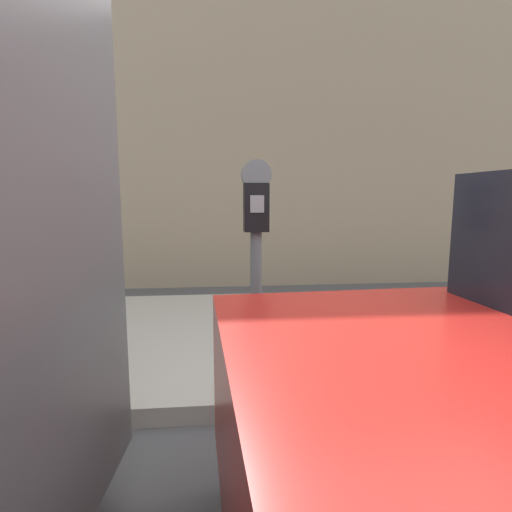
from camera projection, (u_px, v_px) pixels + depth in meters
sidewalk at (303, 333)px, 3.86m from camera, size 24.00×2.80×0.13m
building_facade at (269, 118)px, 6.01m from camera, size 24.00×0.30×5.12m
parking_meter at (256, 240)px, 2.49m from camera, size 0.18×0.14×1.46m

